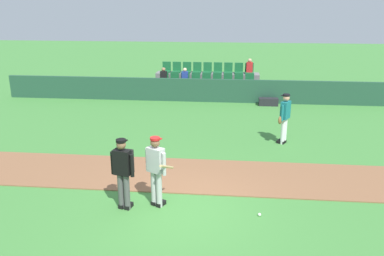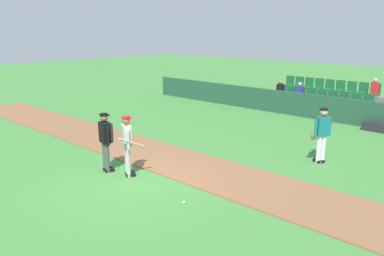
# 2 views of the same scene
# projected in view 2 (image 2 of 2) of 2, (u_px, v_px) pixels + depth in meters

# --- Properties ---
(ground_plane) EXTENTS (80.00, 80.00, 0.00)m
(ground_plane) POSITION_uv_depth(u_px,v_px,m) (134.00, 181.00, 10.73)
(ground_plane) COLOR #42843A
(infield_dirt_path) EXTENTS (28.00, 2.32, 0.03)m
(infield_dirt_path) POSITION_uv_depth(u_px,v_px,m) (183.00, 163.00, 12.13)
(infield_dirt_path) COLOR brown
(infield_dirt_path) RESTS_ON ground
(dugout_fence) EXTENTS (20.00, 0.16, 1.13)m
(dugout_fence) POSITION_uv_depth(u_px,v_px,m) (310.00, 106.00, 18.18)
(dugout_fence) COLOR #234C38
(dugout_fence) RESTS_ON ground
(stadium_bleachers) EXTENTS (5.55, 2.10, 1.90)m
(stadium_bleachers) POSITION_uv_depth(u_px,v_px,m) (323.00, 103.00, 19.24)
(stadium_bleachers) COLOR slate
(stadium_bleachers) RESTS_ON ground
(batter_grey_jersey) EXTENTS (0.64, 0.79, 1.76)m
(batter_grey_jersey) POSITION_uv_depth(u_px,v_px,m) (127.00, 144.00, 10.90)
(batter_grey_jersey) COLOR #B2B2B2
(batter_grey_jersey) RESTS_ON ground
(umpire_home_plate) EXTENTS (0.58, 0.37, 1.76)m
(umpire_home_plate) POSITION_uv_depth(u_px,v_px,m) (106.00, 139.00, 11.24)
(umpire_home_plate) COLOR #4C4C4C
(umpire_home_plate) RESTS_ON ground
(runner_teal_jersey) EXTENTS (0.48, 0.58, 1.76)m
(runner_teal_jersey) POSITION_uv_depth(u_px,v_px,m) (322.00, 133.00, 11.98)
(runner_teal_jersey) COLOR white
(runner_teal_jersey) RESTS_ON ground
(baseball) EXTENTS (0.07, 0.07, 0.07)m
(baseball) POSITION_uv_depth(u_px,v_px,m) (184.00, 202.00, 9.35)
(baseball) COLOR white
(baseball) RESTS_ON ground
(equipment_bag) EXTENTS (0.90, 0.36, 0.36)m
(equipment_bag) POSITION_uv_depth(u_px,v_px,m) (374.00, 127.00, 15.95)
(equipment_bag) COLOR #232328
(equipment_bag) RESTS_ON ground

